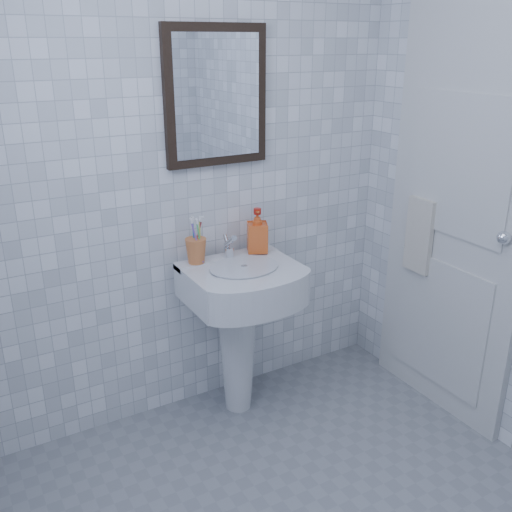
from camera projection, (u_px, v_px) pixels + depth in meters
wall_back at (186, 165)px, 2.62m from camera, size 2.20×0.02×2.50m
washbasin at (239, 313)px, 2.77m from camera, size 0.53×0.39×0.81m
faucet at (229, 248)px, 2.73m from camera, size 0.05×0.11×0.13m
toothbrush_cup at (196, 251)px, 2.67m from camera, size 0.12×0.12×0.12m
soap_dispenser at (257, 230)px, 2.79m from camera, size 0.13×0.13×0.22m
wall_mirror at (216, 96)px, 2.57m from camera, size 0.50×0.04×0.62m
bathroom_door at (455, 219)px, 2.68m from camera, size 0.04×0.80×2.00m
towel_ring at (426, 200)px, 2.80m from camera, size 0.01×0.18×0.18m
hand_towel at (419, 236)px, 2.85m from camera, size 0.03×0.16×0.38m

